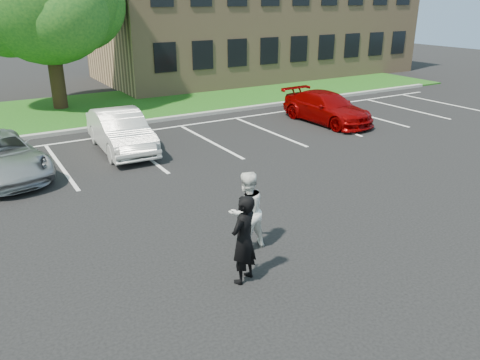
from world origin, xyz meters
The scene contains 9 objects.
ground_plane centered at (0.00, 0.00, 0.00)m, with size 90.00×90.00×0.00m, color black.
curb centered at (0.00, 12.00, 0.07)m, with size 40.00×0.30×0.15m, color #969590.
grass_strip centered at (0.00, 16.00, 0.04)m, with size 44.00×8.00×0.08m, color #114D0F.
stall_lines centered at (1.40, 8.95, 0.01)m, with size 34.00×5.36×0.01m.
office_building centered at (14.00, 21.99, 4.16)m, with size 22.40×10.40×8.30m.
man_black_suit centered at (-1.10, -0.96, 0.90)m, with size 0.66×0.43×1.81m, color black.
man_white_shirt centered at (-0.37, 0.11, 0.90)m, with size 0.87×0.68×1.80m, color white.
car_white_sedan centered at (-0.49, 8.56, 0.73)m, with size 1.55×4.45×1.47m, color silver.
car_red_compact centered at (8.69, 7.95, 0.67)m, with size 1.87×4.60×1.33m, color #810203.
Camera 1 is at (-5.22, -7.69, 5.18)m, focal length 35.00 mm.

